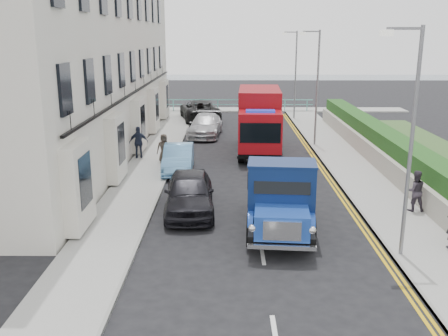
% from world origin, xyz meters
% --- Properties ---
extents(ground, '(120.00, 120.00, 0.00)m').
position_xyz_m(ground, '(0.00, 0.00, 0.00)').
color(ground, black).
rests_on(ground, ground).
extents(pavement_west, '(2.40, 38.00, 0.12)m').
position_xyz_m(pavement_west, '(-5.20, 9.00, 0.06)').
color(pavement_west, gray).
rests_on(pavement_west, ground).
extents(pavement_east, '(2.60, 38.00, 0.12)m').
position_xyz_m(pavement_east, '(5.30, 9.00, 0.06)').
color(pavement_east, gray).
rests_on(pavement_east, ground).
extents(promenade, '(30.00, 2.50, 0.12)m').
position_xyz_m(promenade, '(0.00, 29.00, 0.06)').
color(promenade, gray).
rests_on(promenade, ground).
extents(sea_plane, '(120.00, 120.00, 0.00)m').
position_xyz_m(sea_plane, '(0.00, 60.00, 0.00)').
color(sea_plane, '#4C5C68').
rests_on(sea_plane, ground).
extents(terrace_west, '(6.31, 30.20, 14.25)m').
position_xyz_m(terrace_west, '(-9.47, 13.00, 7.17)').
color(terrace_west, silver).
rests_on(terrace_west, ground).
extents(garden_east, '(1.45, 28.00, 1.75)m').
position_xyz_m(garden_east, '(7.21, 9.00, 0.90)').
color(garden_east, '#B2AD9E').
rests_on(garden_east, ground).
extents(seafront_railing, '(13.00, 0.08, 1.11)m').
position_xyz_m(seafront_railing, '(0.00, 28.20, 0.58)').
color(seafront_railing, '#59B2A5').
rests_on(seafront_railing, ground).
extents(lamp_near, '(1.23, 0.18, 7.00)m').
position_xyz_m(lamp_near, '(4.18, -2.00, 4.00)').
color(lamp_near, slate).
rests_on(lamp_near, ground).
extents(lamp_mid, '(1.23, 0.18, 7.00)m').
position_xyz_m(lamp_mid, '(4.18, 14.00, 4.00)').
color(lamp_mid, slate).
rests_on(lamp_mid, ground).
extents(lamp_far, '(1.23, 0.18, 7.00)m').
position_xyz_m(lamp_far, '(4.18, 24.00, 4.00)').
color(lamp_far, slate).
rests_on(lamp_far, ground).
extents(bedford_lorry, '(2.64, 5.75, 2.64)m').
position_xyz_m(bedford_lorry, '(0.70, -0.35, 1.22)').
color(bedford_lorry, black).
rests_on(bedford_lorry, ground).
extents(red_lorry, '(2.66, 7.04, 3.64)m').
position_xyz_m(red_lorry, '(0.74, 12.56, 1.94)').
color(red_lorry, black).
rests_on(red_lorry, ground).
extents(parked_car_front, '(2.14, 4.74, 1.58)m').
position_xyz_m(parked_car_front, '(-2.60, 2.10, 0.79)').
color(parked_car_front, black).
rests_on(parked_car_front, ground).
extents(parked_car_mid, '(1.58, 4.17, 1.36)m').
position_xyz_m(parked_car_mid, '(-3.60, 8.05, 0.68)').
color(parked_car_mid, '#609CCF').
rests_on(parked_car_mid, ground).
extents(parked_car_rear, '(2.46, 5.19, 1.46)m').
position_xyz_m(parked_car_rear, '(-2.64, 17.20, 0.73)').
color(parked_car_rear, '#B1B2B6').
rests_on(parked_car_rear, ground).
extents(seafront_car_left, '(3.84, 6.34, 1.64)m').
position_xyz_m(seafront_car_left, '(-3.39, 23.64, 0.82)').
color(seafront_car_left, black).
rests_on(seafront_car_left, ground).
extents(seafront_car_right, '(2.00, 4.09, 1.34)m').
position_xyz_m(seafront_car_right, '(2.57, 26.76, 0.67)').
color(seafront_car_right, '#B8B9BD').
rests_on(seafront_car_right, ground).
extents(pedestrian_east_far, '(0.81, 0.65, 1.61)m').
position_xyz_m(pedestrian_east_far, '(6.10, 1.94, 0.93)').
color(pedestrian_east_far, '#38303B').
rests_on(pedestrian_east_far, pavement_east).
extents(pedestrian_west_near, '(1.08, 0.58, 1.75)m').
position_xyz_m(pedestrian_west_near, '(-6.00, 10.39, 1.00)').
color(pedestrian_west_near, '#1C2233').
rests_on(pedestrian_west_near, pavement_west).
extents(pedestrian_west_far, '(0.76, 0.49, 1.55)m').
position_xyz_m(pedestrian_west_far, '(-4.49, 9.35, 0.89)').
color(pedestrian_west_far, '#382F28').
rests_on(pedestrian_west_far, pavement_west).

